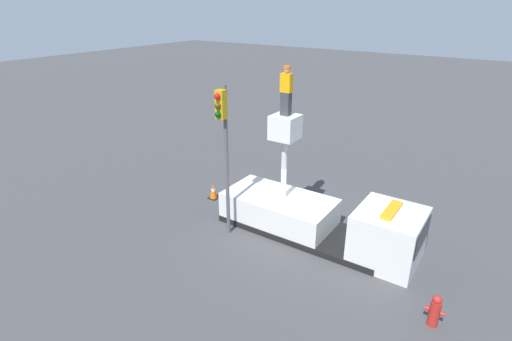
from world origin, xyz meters
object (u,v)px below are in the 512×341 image
bucket_truck (318,219)px  traffic_light_pole (223,134)px  fire_hydrant (435,311)px  worker (286,91)px  traffic_cone_rear (213,191)px

bucket_truck → traffic_light_pole: traffic_light_pole is taller
fire_hydrant → worker: bearing=159.7°
fire_hydrant → bucket_truck: bearing=154.0°
bucket_truck → fire_hydrant: bucket_truck is taller
worker → fire_hydrant: size_ratio=1.73×
bucket_truck → traffic_light_pole: (-3.01, -1.78, 3.31)m
worker → traffic_light_pole: worker is taller
fire_hydrant → traffic_cone_rear: (-10.13, 2.61, -0.13)m
fire_hydrant → traffic_cone_rear: fire_hydrant is taller
traffic_light_pole → fire_hydrant: traffic_light_pole is taller
bucket_truck → worker: worker is taller
bucket_truck → traffic_light_pole: bearing=-149.3°
worker → traffic_light_pole: 2.69m
traffic_cone_rear → worker: bearing=-4.5°
bucket_truck → worker: bearing=180.0°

